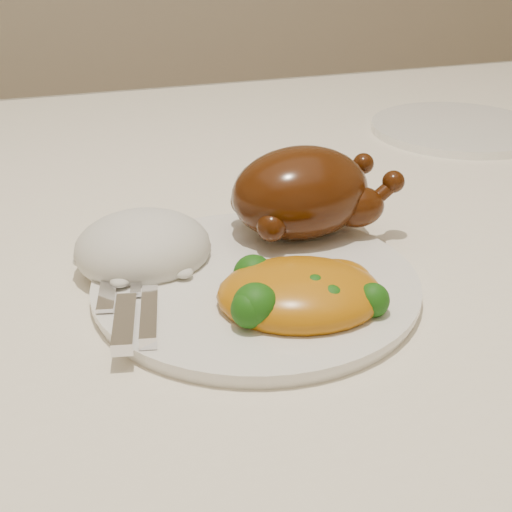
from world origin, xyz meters
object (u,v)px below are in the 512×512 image
object	(u,v)px
dinner_plate	(256,285)
side_plate	(458,128)
dining_table	(209,305)
roast_chicken	(304,192)

from	to	relation	value
dinner_plate	side_plate	world-z (taller)	same
dining_table	roast_chicken	xyz separation A→B (m)	(0.07, -0.09, 0.15)
roast_chicken	side_plate	bearing A→B (deg)	32.76
side_plate	roast_chicken	size ratio (longest dim) A/B	1.45
dinner_plate	roast_chicken	world-z (taller)	roast_chicken
side_plate	roast_chicken	xyz separation A→B (m)	(-0.31, -0.25, 0.04)
dining_table	dinner_plate	size ratio (longest dim) A/B	6.41
dining_table	dinner_plate	xyz separation A→B (m)	(0.00, -0.16, 0.11)
dinner_plate	side_plate	xyz separation A→B (m)	(0.38, 0.32, -0.00)
dinner_plate	side_plate	size ratio (longest dim) A/B	1.11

